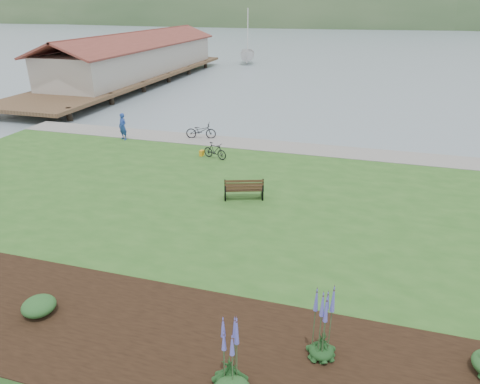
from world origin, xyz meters
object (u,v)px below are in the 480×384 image
object	(u,v)px
person	(122,124)
park_bench	(244,189)
sailboat	(248,64)
bicycle_a	(201,131)

from	to	relation	value
person	park_bench	bearing A→B (deg)	-13.42
park_bench	sailboat	distance (m)	48.39
park_bench	bicycle_a	size ratio (longest dim) A/B	0.95
park_bench	sailboat	xyz separation A→B (m)	(-12.58, 46.72, -0.92)
bicycle_a	sailboat	size ratio (longest dim) A/B	0.08
park_bench	sailboat	bearing A→B (deg)	86.26
bicycle_a	person	bearing A→B (deg)	96.22
bicycle_a	sailboat	bearing A→B (deg)	-1.66
park_bench	person	size ratio (longest dim) A/B	0.93
park_bench	sailboat	size ratio (longest dim) A/B	0.08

